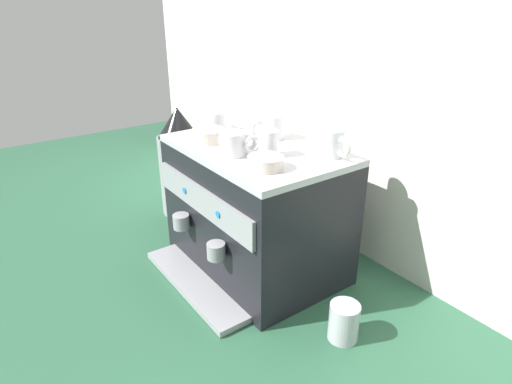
{
  "coord_description": "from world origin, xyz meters",
  "views": [
    {
      "loc": [
        1.08,
        -0.78,
        0.88
      ],
      "look_at": [
        0.0,
        0.0,
        0.28
      ],
      "focal_mm": 30.38,
      "sensor_mm": 36.0,
      "label": 1
    }
  ],
  "objects_px": {
    "ceramic_cup_3": "(215,121)",
    "milk_pitcher": "(344,322)",
    "ceramic_cup_2": "(271,127)",
    "ceramic_cup_5": "(266,143)",
    "espresso_machine": "(255,209)",
    "ceramic_cup_0": "(332,143)",
    "ceramic_cup_4": "(254,125)",
    "coffee_grinder": "(181,163)",
    "ceramic_cup_1": "(234,144)",
    "ceramic_bowl_0": "(266,163)",
    "ceramic_bowl_1": "(209,136)"
  },
  "relations": [
    {
      "from": "ceramic_cup_3",
      "to": "milk_pitcher",
      "type": "distance_m",
      "value": 0.8
    },
    {
      "from": "ceramic_cup_2",
      "to": "ceramic_cup_5",
      "type": "bearing_deg",
      "value": -42.26
    },
    {
      "from": "espresso_machine",
      "to": "ceramic_cup_0",
      "type": "bearing_deg",
      "value": 31.76
    },
    {
      "from": "ceramic_cup_0",
      "to": "ceramic_cup_4",
      "type": "xyz_separation_m",
      "value": [
        -0.33,
        -0.05,
        -0.01
      ]
    },
    {
      "from": "ceramic_cup_0",
      "to": "ceramic_cup_3",
      "type": "xyz_separation_m",
      "value": [
        -0.43,
        -0.14,
        -0.01
      ]
    },
    {
      "from": "ceramic_cup_0",
      "to": "coffee_grinder",
      "type": "distance_m",
      "value": 0.8
    },
    {
      "from": "ceramic_cup_1",
      "to": "ceramic_bowl_0",
      "type": "height_order",
      "value": "ceramic_cup_1"
    },
    {
      "from": "espresso_machine",
      "to": "ceramic_cup_2",
      "type": "bearing_deg",
      "value": 111.69
    },
    {
      "from": "ceramic_cup_4",
      "to": "ceramic_cup_5",
      "type": "xyz_separation_m",
      "value": [
        0.21,
        -0.1,
        0.01
      ]
    },
    {
      "from": "ceramic_cup_2",
      "to": "ceramic_cup_5",
      "type": "relative_size",
      "value": 1.18
    },
    {
      "from": "milk_pitcher",
      "to": "ceramic_bowl_1",
      "type": "bearing_deg",
      "value": -172.78
    },
    {
      "from": "ceramic_bowl_1",
      "to": "milk_pitcher",
      "type": "height_order",
      "value": "ceramic_bowl_1"
    },
    {
      "from": "ceramic_cup_1",
      "to": "ceramic_cup_5",
      "type": "height_order",
      "value": "ceramic_cup_5"
    },
    {
      "from": "ceramic_cup_2",
      "to": "coffee_grinder",
      "type": "xyz_separation_m",
      "value": [
        -0.49,
        -0.11,
        -0.25
      ]
    },
    {
      "from": "ceramic_cup_2",
      "to": "ceramic_bowl_0",
      "type": "relative_size",
      "value": 1.15
    },
    {
      "from": "ceramic_cup_5",
      "to": "coffee_grinder",
      "type": "relative_size",
      "value": 0.21
    },
    {
      "from": "ceramic_cup_3",
      "to": "ceramic_bowl_0",
      "type": "distance_m",
      "value": 0.41
    },
    {
      "from": "espresso_machine",
      "to": "coffee_grinder",
      "type": "xyz_separation_m",
      "value": [
        -0.53,
        -0.01,
        0.01
      ]
    },
    {
      "from": "ceramic_cup_3",
      "to": "milk_pitcher",
      "type": "height_order",
      "value": "ceramic_cup_3"
    },
    {
      "from": "ceramic_cup_2",
      "to": "ceramic_cup_5",
      "type": "distance_m",
      "value": 0.18
    },
    {
      "from": "ceramic_cup_2",
      "to": "milk_pitcher",
      "type": "height_order",
      "value": "ceramic_cup_2"
    },
    {
      "from": "ceramic_cup_0",
      "to": "ceramic_cup_2",
      "type": "relative_size",
      "value": 1.04
    },
    {
      "from": "ceramic_cup_4",
      "to": "ceramic_cup_5",
      "type": "relative_size",
      "value": 1.02
    },
    {
      "from": "ceramic_cup_5",
      "to": "ceramic_bowl_0",
      "type": "height_order",
      "value": "ceramic_cup_5"
    },
    {
      "from": "ceramic_cup_3",
      "to": "coffee_grinder",
      "type": "distance_m",
      "value": 0.39
    },
    {
      "from": "ceramic_cup_0",
      "to": "ceramic_cup_1",
      "type": "xyz_separation_m",
      "value": [
        -0.18,
        -0.23,
        -0.01
      ]
    },
    {
      "from": "ceramic_cup_1",
      "to": "espresso_machine",
      "type": "bearing_deg",
      "value": 106.46
    },
    {
      "from": "ceramic_cup_0",
      "to": "ceramic_bowl_1",
      "type": "distance_m",
      "value": 0.41
    },
    {
      "from": "ceramic_cup_1",
      "to": "milk_pitcher",
      "type": "bearing_deg",
      "value": 10.51
    },
    {
      "from": "ceramic_cup_0",
      "to": "ceramic_cup_3",
      "type": "relative_size",
      "value": 1.09
    },
    {
      "from": "espresso_machine",
      "to": "ceramic_cup_4",
      "type": "distance_m",
      "value": 0.29
    },
    {
      "from": "espresso_machine",
      "to": "ceramic_cup_1",
      "type": "relative_size",
      "value": 5.17
    },
    {
      "from": "ceramic_cup_3",
      "to": "espresso_machine",
      "type": "bearing_deg",
      "value": 3.3
    },
    {
      "from": "ceramic_cup_4",
      "to": "coffee_grinder",
      "type": "distance_m",
      "value": 0.49
    },
    {
      "from": "ceramic_cup_4",
      "to": "coffee_grinder",
      "type": "relative_size",
      "value": 0.22
    },
    {
      "from": "ceramic_cup_2",
      "to": "ceramic_cup_5",
      "type": "height_order",
      "value": "same"
    },
    {
      "from": "ceramic_cup_2",
      "to": "milk_pitcher",
      "type": "xyz_separation_m",
      "value": [
        0.49,
        -0.11,
        -0.43
      ]
    },
    {
      "from": "coffee_grinder",
      "to": "ceramic_cup_3",
      "type": "bearing_deg",
      "value": 0.35
    },
    {
      "from": "ceramic_cup_1",
      "to": "milk_pitcher",
      "type": "height_order",
      "value": "ceramic_cup_1"
    },
    {
      "from": "ceramic_cup_3",
      "to": "ceramic_cup_1",
      "type": "bearing_deg",
      "value": -18.8
    },
    {
      "from": "ceramic_cup_3",
      "to": "ceramic_bowl_1",
      "type": "bearing_deg",
      "value": -41.18
    },
    {
      "from": "ceramic_cup_0",
      "to": "ceramic_bowl_0",
      "type": "xyz_separation_m",
      "value": [
        -0.04,
        -0.22,
        -0.02
      ]
    },
    {
      "from": "ceramic_cup_0",
      "to": "ceramic_cup_5",
      "type": "bearing_deg",
      "value": -126.78
    },
    {
      "from": "ceramic_cup_2",
      "to": "ceramic_cup_3",
      "type": "height_order",
      "value": "ceramic_cup_2"
    },
    {
      "from": "ceramic_cup_4",
      "to": "ceramic_bowl_0",
      "type": "distance_m",
      "value": 0.34
    },
    {
      "from": "ceramic_cup_1",
      "to": "coffee_grinder",
      "type": "xyz_separation_m",
      "value": [
        -0.56,
        0.08,
        -0.25
      ]
    },
    {
      "from": "ceramic_bowl_1",
      "to": "ceramic_cup_5",
      "type": "bearing_deg",
      "value": 16.87
    },
    {
      "from": "ceramic_bowl_1",
      "to": "ceramic_bowl_0",
      "type": "bearing_deg",
      "value": 0.83
    },
    {
      "from": "espresso_machine",
      "to": "ceramic_cup_5",
      "type": "relative_size",
      "value": 6.04
    },
    {
      "from": "ceramic_cup_3",
      "to": "ceramic_cup_4",
      "type": "distance_m",
      "value": 0.14
    }
  ]
}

